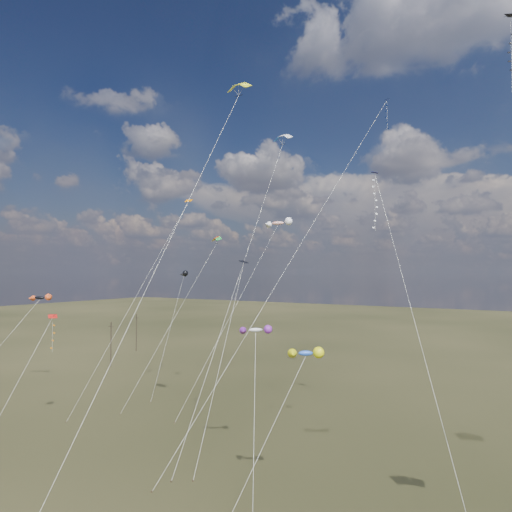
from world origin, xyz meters
The scene contains 16 objects.
ground centered at (0.00, 0.00, 0.00)m, with size 400.00×400.00×0.00m, color black.
utility_pole_near centered at (-38.00, 30.00, 4.09)m, with size 1.40×0.20×8.00m.
utility_pole_far centered at (-46.00, 44.00, 4.09)m, with size 1.40×0.20×8.00m.
diamond_navy_tall centered at (10.21, 30.35, 34.57)m, with size 9.68×35.32×40.72m.
diamond_black_mid centered at (2.56, 9.28, 13.27)m, with size 1.76×10.19×18.34m.
diamond_red_low centered at (-17.48, 3.50, 9.99)m, with size 1.19×8.49×12.45m.
diamond_navy_right centered at (14.35, 18.21, 23.21)m, with size 10.39×13.28×27.53m.
diamond_orange_center centered at (-12.28, 14.27, 18.54)m, with size 8.79×12.09×26.50m.
parafoil_yellow centered at (4.71, 6.94, 34.19)m, with size 2.51×21.56×35.03m.
parafoil_blue_white centered at (1.28, 22.20, 33.94)m, with size 2.63×21.94×34.77m.
parafoil_tricolor centered at (-8.04, 21.02, 21.47)m, with size 8.15×10.68×22.15m.
novelty_black_orange centered at (-35.46, 14.11, 13.24)m, with size 3.46×12.39×13.85m.
novelty_orange_black centered at (-18.86, 27.47, 16.77)m, with size 4.84×11.94×17.33m.
novelty_white_purple centered at (6.36, 7.41, 11.91)m, with size 6.27×9.78×12.36m.
novelty_redwhite_stripe centered at (-3.91, 30.55, 24.17)m, with size 5.51×19.13×24.92m.
novelty_blue_yellow centered at (13.37, 2.76, 11.20)m, with size 4.74×6.25×11.69m.
Camera 1 is at (27.48, -27.56, 17.14)m, focal length 32.00 mm.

